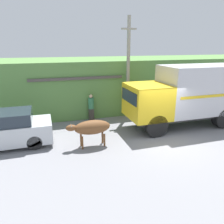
# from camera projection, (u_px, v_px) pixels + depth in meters

# --- Properties ---
(ground_plane) EXTENTS (60.00, 60.00, 0.00)m
(ground_plane) POSITION_uv_depth(u_px,v_px,m) (163.00, 140.00, 10.90)
(ground_plane) COLOR gray
(hillside_embankment) EXTENTS (32.00, 5.83, 3.56)m
(hillside_embankment) POSITION_uv_depth(u_px,v_px,m) (118.00, 82.00, 16.85)
(hillside_embankment) COLOR #568442
(hillside_embankment) RESTS_ON ground_plane
(building_backdrop) EXTENTS (5.57, 2.70, 2.71)m
(building_backdrop) POSITION_uv_depth(u_px,v_px,m) (75.00, 95.00, 14.43)
(building_backdrop) COLOR #C6B793
(building_backdrop) RESTS_ON ground_plane
(cargo_truck) EXTENTS (6.83, 2.34, 3.45)m
(cargo_truck) POSITION_uv_depth(u_px,v_px,m) (189.00, 94.00, 12.29)
(cargo_truck) COLOR #2D2D2D
(cargo_truck) RESTS_ON ground_plane
(brown_cow) EXTENTS (2.03, 0.66, 1.26)m
(brown_cow) POSITION_uv_depth(u_px,v_px,m) (91.00, 128.00, 9.94)
(brown_cow) COLOR brown
(brown_cow) RESTS_ON ground_plane
(parked_suv) EXTENTS (4.28, 1.81, 1.64)m
(parked_suv) POSITION_uv_depth(u_px,v_px,m) (4.00, 130.00, 10.00)
(parked_suv) COLOR silver
(parked_suv) RESTS_ON ground_plane
(pedestrian_on_hill) EXTENTS (0.43, 0.43, 1.66)m
(pedestrian_on_hill) POSITION_uv_depth(u_px,v_px,m) (91.00, 106.00, 13.39)
(pedestrian_on_hill) COLOR #38332D
(pedestrian_on_hill) RESTS_ON ground_plane
(utility_pole) EXTENTS (0.90, 0.20, 6.16)m
(utility_pole) POSITION_uv_depth(u_px,v_px,m) (128.00, 67.00, 13.34)
(utility_pole) COLOR gray
(utility_pole) RESTS_ON ground_plane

